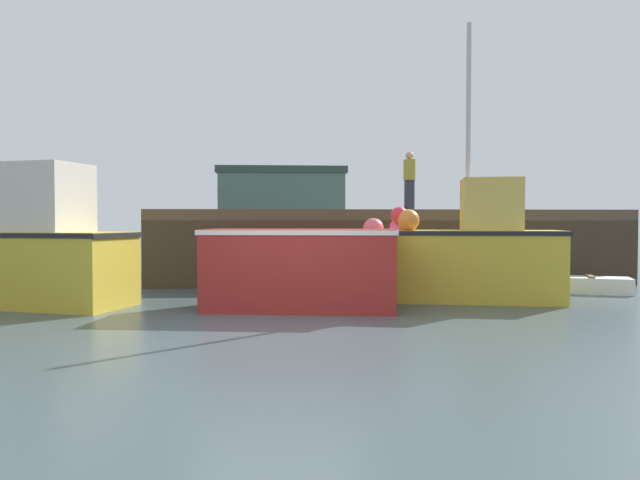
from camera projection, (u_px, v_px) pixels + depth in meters
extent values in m
cube|color=#3D4C51|center=(278.00, 331.00, 8.45)|extent=(120.00, 160.00, 0.10)
cube|color=brown|center=(375.00, 216.00, 16.71)|extent=(11.52, 6.26, 0.25)
cube|color=#392E23|center=(395.00, 253.00, 13.73)|extent=(11.52, 0.24, 1.54)
cylinder|color=#392E23|center=(162.00, 254.00, 13.50)|extent=(0.38, 0.38, 1.54)
cylinder|color=#392E23|center=(394.00, 253.00, 13.85)|extent=(0.38, 0.38, 1.54)
cylinder|color=#392E23|center=(616.00, 252.00, 14.20)|extent=(0.38, 0.38, 1.54)
cylinder|color=#392E23|center=(256.00, 244.00, 19.39)|extent=(0.38, 0.38, 1.54)
cylinder|color=#392E23|center=(464.00, 244.00, 19.84)|extent=(0.38, 0.38, 1.54)
cylinder|color=#392E23|center=(280.00, 254.00, 13.68)|extent=(5.40, 0.19, 1.42)
cube|color=gold|center=(26.00, 269.00, 10.63)|extent=(4.01, 2.54, 1.33)
cube|color=black|center=(26.00, 235.00, 10.61)|extent=(4.09, 2.59, 0.08)
cube|color=beige|center=(48.00, 198.00, 10.46)|extent=(1.52, 1.45, 1.20)
cube|color=maroon|center=(300.00, 269.00, 10.18)|extent=(3.38, 1.79, 1.38)
cube|color=silver|center=(300.00, 232.00, 10.16)|extent=(3.45, 1.83, 0.08)
cube|color=gold|center=(467.00, 266.00, 11.25)|extent=(3.57, 1.87, 1.34)
cube|color=black|center=(468.00, 233.00, 11.23)|extent=(3.64, 1.91, 0.08)
cube|color=gold|center=(491.00, 204.00, 11.15)|extent=(1.21, 1.06, 0.97)
cylinder|color=#B7B7BC|center=(469.00, 101.00, 11.15)|extent=(0.09, 0.09, 2.91)
sphere|color=orange|center=(408.00, 220.00, 11.04)|extent=(0.41, 0.41, 0.41)
sphere|color=#EA5B70|center=(373.00, 228.00, 11.65)|extent=(0.41, 0.41, 0.41)
sphere|color=#EA5B70|center=(409.00, 219.00, 11.21)|extent=(0.33, 0.33, 0.33)
sphere|color=red|center=(399.00, 215.00, 11.15)|extent=(0.33, 0.33, 0.33)
sphere|color=#EA5B70|center=(398.00, 233.00, 11.18)|extent=(0.34, 0.34, 0.34)
sphere|color=#DB3866|center=(398.00, 228.00, 11.81)|extent=(0.35, 0.35, 0.35)
cube|color=white|center=(590.00, 285.00, 12.51)|extent=(1.72, 1.19, 0.34)
cube|color=#7F6647|center=(590.00, 276.00, 12.51)|extent=(0.31, 0.62, 0.04)
cylinder|color=#2D3342|center=(409.00, 196.00, 16.53)|extent=(0.29, 0.29, 0.87)
cylinder|color=#9E9333|center=(410.00, 170.00, 16.50)|extent=(0.34, 0.34, 0.57)
sphere|color=tan|center=(410.00, 156.00, 16.49)|extent=(0.22, 0.22, 0.22)
cube|color=#4C6656|center=(282.00, 208.00, 44.13)|extent=(9.06, 4.04, 4.99)
cube|color=#2D3D34|center=(282.00, 171.00, 44.04)|extent=(9.42, 4.20, 0.50)
cylinder|color=orange|center=(269.00, 292.00, 10.91)|extent=(0.49, 0.49, 0.41)
cone|color=orange|center=(269.00, 274.00, 10.90)|extent=(0.40, 0.40, 0.25)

